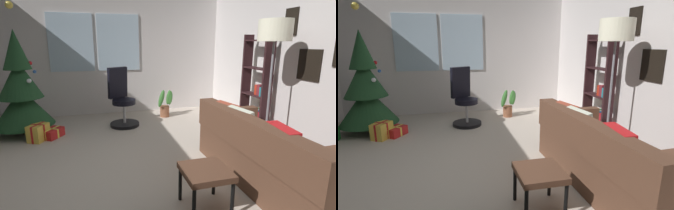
% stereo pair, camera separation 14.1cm
% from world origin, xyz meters
% --- Properties ---
extents(ground_plane, '(4.91, 6.12, 0.10)m').
position_xyz_m(ground_plane, '(0.00, 0.00, -0.05)').
color(ground_plane, '#C0B1A2').
extents(wall_back_with_windows, '(4.91, 0.12, 2.88)m').
position_xyz_m(wall_back_with_windows, '(-0.02, 3.11, 1.44)').
color(wall_back_with_windows, silver).
rests_on(wall_back_with_windows, ground_plane).
extents(wall_right_with_frames, '(0.12, 6.12, 2.88)m').
position_xyz_m(wall_right_with_frames, '(2.50, -0.00, 1.44)').
color(wall_right_with_frames, silver).
rests_on(wall_right_with_frames, ground_plane).
extents(couch, '(1.73, 2.13, 0.82)m').
position_xyz_m(couch, '(1.65, -0.65, 0.29)').
color(couch, brown).
rests_on(couch, ground_plane).
extents(footstool, '(0.43, 0.45, 0.42)m').
position_xyz_m(footstool, '(0.57, -0.78, 0.36)').
color(footstool, brown).
rests_on(footstool, ground_plane).
extents(holiday_tree, '(0.99, 0.99, 2.23)m').
position_xyz_m(holiday_tree, '(-1.66, 2.04, 0.75)').
color(holiday_tree, '#4C331E').
rests_on(holiday_tree, ground_plane).
extents(gift_box_red, '(0.38, 0.42, 0.16)m').
position_xyz_m(gift_box_red, '(-1.17, 1.70, 0.08)').
color(gift_box_red, red).
rests_on(gift_box_red, ground_plane).
extents(gift_box_gold, '(0.34, 0.38, 0.28)m').
position_xyz_m(gift_box_gold, '(-1.37, 1.60, 0.14)').
color(gift_box_gold, gold).
rests_on(gift_box_gold, ground_plane).
extents(office_chair, '(0.57, 0.59, 1.13)m').
position_xyz_m(office_chair, '(0.06, 2.07, 0.44)').
color(office_chair, black).
rests_on(office_chair, ground_plane).
extents(bookshelf, '(0.18, 0.64, 1.72)m').
position_xyz_m(bookshelf, '(2.24, 0.94, 0.75)').
color(bookshelf, black).
rests_on(bookshelf, ground_plane).
extents(floor_lamp, '(0.44, 0.44, 1.88)m').
position_xyz_m(floor_lamp, '(1.91, 0.17, 1.64)').
color(floor_lamp, slate).
rests_on(floor_lamp, ground_plane).
extents(potted_plant, '(0.46, 0.35, 0.63)m').
position_xyz_m(potted_plant, '(1.03, 2.44, 0.27)').
color(potted_plant, brown).
rests_on(potted_plant, ground_plane).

